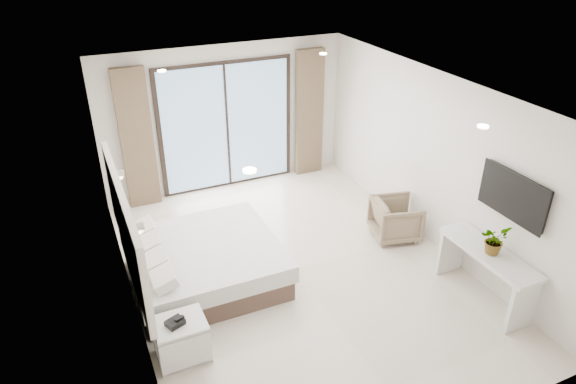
% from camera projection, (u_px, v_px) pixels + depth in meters
% --- Properties ---
extents(ground, '(6.20, 6.20, 0.00)m').
position_uv_depth(ground, '(296.00, 270.00, 7.60)').
color(ground, beige).
rests_on(ground, ground).
extents(room_shell, '(4.62, 6.22, 2.72)m').
position_uv_depth(room_shell, '(262.00, 156.00, 7.39)').
color(room_shell, silver).
rests_on(room_shell, ground).
extents(bed, '(2.03, 1.94, 0.71)m').
position_uv_depth(bed, '(204.00, 263.00, 7.25)').
color(bed, brown).
rests_on(bed, ground).
extents(nightstand, '(0.59, 0.48, 0.53)m').
position_uv_depth(nightstand, '(182.00, 340.00, 5.96)').
color(nightstand, silver).
rests_on(nightstand, ground).
extents(phone, '(0.24, 0.21, 0.07)m').
position_uv_depth(phone, '(175.00, 323.00, 5.79)').
color(phone, black).
rests_on(phone, nightstand).
extents(console_desk, '(0.46, 1.48, 0.77)m').
position_uv_depth(console_desk, '(487.00, 265.00, 6.79)').
color(console_desk, silver).
rests_on(console_desk, ground).
extents(plant, '(0.45, 0.47, 0.30)m').
position_uv_depth(plant, '(494.00, 243.00, 6.59)').
color(plant, '#33662D').
rests_on(plant, console_desk).
extents(armchair, '(0.80, 0.84, 0.72)m').
position_uv_depth(armchair, '(396.00, 217.00, 8.24)').
color(armchair, '#8A705A').
rests_on(armchair, ground).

